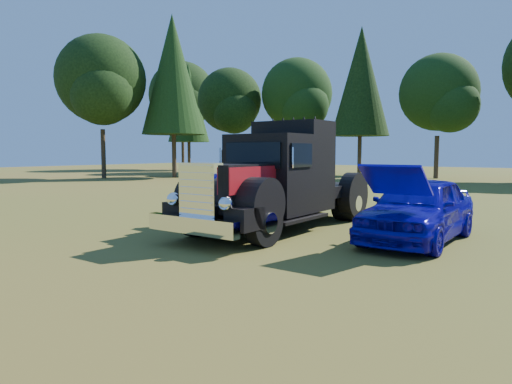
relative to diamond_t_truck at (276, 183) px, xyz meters
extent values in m
plane|color=#465E1B|center=(1.03, -1.68, -1.28)|extent=(120.00, 120.00, 0.00)
cylinder|color=#2D2116|center=(-30.97, 28.32, 0.88)|extent=(0.36, 0.36, 4.32)
cone|color=black|center=(-30.97, 28.32, 6.52)|extent=(4.80, 4.80, 9.00)
cylinder|color=#2D2116|center=(-23.97, 27.32, 0.61)|extent=(0.36, 0.36, 3.78)
sphere|color=black|center=(-23.97, 27.32, 6.28)|extent=(6.72, 6.72, 6.72)
sphere|color=black|center=(-22.71, 26.48, 5.02)|extent=(4.62, 4.62, 4.62)
cylinder|color=#2D2116|center=(-16.97, 29.32, 0.70)|extent=(0.36, 0.36, 3.96)
sphere|color=black|center=(-16.97, 29.32, 6.64)|extent=(7.04, 7.04, 7.04)
sphere|color=black|center=(-15.65, 28.44, 5.32)|extent=(4.84, 4.84, 4.84)
cylinder|color=#2D2116|center=(-9.97, 28.82, 1.06)|extent=(0.36, 0.36, 4.68)
cone|color=black|center=(-9.97, 28.82, 7.17)|extent=(5.20, 5.20, 9.75)
cylinder|color=#2D2116|center=(-2.97, 27.82, 0.43)|extent=(0.36, 0.36, 3.42)
sphere|color=black|center=(-2.97, 27.82, 5.56)|extent=(6.08, 6.08, 6.08)
sphere|color=black|center=(-1.83, 27.06, 4.42)|extent=(4.18, 4.18, 4.18)
cylinder|color=#2D2116|center=(-20.97, 16.32, 1.06)|extent=(0.36, 0.36, 4.68)
cone|color=black|center=(-20.97, 16.32, 7.17)|extent=(5.20, 5.20, 9.75)
cylinder|color=#2D2116|center=(-24.97, 12.32, 0.70)|extent=(0.36, 0.36, 3.96)
sphere|color=black|center=(-24.97, 12.32, 6.64)|extent=(7.04, 7.04, 7.04)
sphere|color=black|center=(-23.65, 11.44, 5.32)|extent=(4.84, 4.84, 4.84)
cylinder|color=#2D2116|center=(-33.81, 30.13, 1.00)|extent=(0.36, 0.36, 4.55)
sphere|color=black|center=(-33.81, 30.13, 7.82)|extent=(8.09, 8.09, 8.09)
sphere|color=black|center=(-32.29, 29.12, 6.30)|extent=(5.56, 5.56, 5.56)
cylinder|color=black|center=(-1.04, -2.08, -0.73)|extent=(0.32, 1.10, 1.10)
cylinder|color=black|center=(1.06, -2.08, -0.73)|extent=(0.32, 1.10, 1.10)
cylinder|color=black|center=(-1.04, 2.72, -0.73)|extent=(0.32, 1.10, 1.10)
cylinder|color=black|center=(1.06, 2.72, -0.73)|extent=(0.32, 1.10, 1.10)
cylinder|color=black|center=(-0.71, 2.72, -0.73)|extent=(0.32, 1.10, 1.10)
cylinder|color=black|center=(0.73, 2.72, -0.73)|extent=(0.32, 1.10, 1.10)
cube|color=black|center=(0.01, 0.52, -0.66)|extent=(1.60, 6.40, 0.28)
cube|color=white|center=(0.01, -3.33, -0.73)|extent=(2.50, 0.22, 0.36)
cube|color=white|center=(0.01, -3.03, -0.03)|extent=(1.05, 0.30, 1.30)
cube|color=black|center=(0.01, -1.98, 0.02)|extent=(1.35, 1.80, 1.10)
cube|color=maroon|center=(-0.68, -1.98, 0.22)|extent=(0.02, 1.80, 0.60)
cube|color=maroon|center=(0.70, -1.98, 0.22)|extent=(0.02, 1.80, 0.60)
cylinder|color=black|center=(-0.94, -2.08, -0.33)|extent=(0.55, 1.24, 1.24)
cylinder|color=black|center=(0.96, -2.08, -0.33)|extent=(0.55, 1.24, 1.24)
sphere|color=white|center=(-0.77, -3.10, -0.23)|extent=(0.32, 0.32, 0.32)
sphere|color=white|center=(0.79, -3.10, -0.23)|extent=(0.32, 0.32, 0.32)
cube|color=black|center=(0.01, -0.43, 0.27)|extent=(2.05, 1.30, 2.10)
cube|color=black|center=(0.01, -1.10, 0.77)|extent=(1.70, 0.05, 0.65)
cube|color=black|center=(0.01, 0.87, 0.47)|extent=(2.05, 1.30, 2.50)
cube|color=black|center=(0.01, 2.52, -0.33)|extent=(2.00, 2.00, 0.35)
cube|color=black|center=(-1.57, 0.16, 0.17)|extent=(1.10, 0.17, 1.50)
cube|color=maroon|center=(-1.57, 0.21, 0.02)|extent=(0.85, 0.11, 0.75)
imported|color=#07119E|center=(3.67, 0.63, -0.50)|extent=(1.87, 4.59, 1.56)
cube|color=#07119E|center=(3.68, -1.07, 0.27)|extent=(1.31, 0.94, 0.67)
imported|color=#1F2E48|center=(-1.39, -1.11, -0.40)|extent=(0.59, 0.73, 1.76)
imported|color=#1D2345|center=(-1.59, -0.21, -0.46)|extent=(1.01, 0.96, 1.64)
imported|color=#0B433E|center=(-16.32, 21.37, -0.64)|extent=(3.70, 3.67, 1.27)
camera|label=1|loc=(6.89, -10.41, 0.86)|focal=32.00mm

